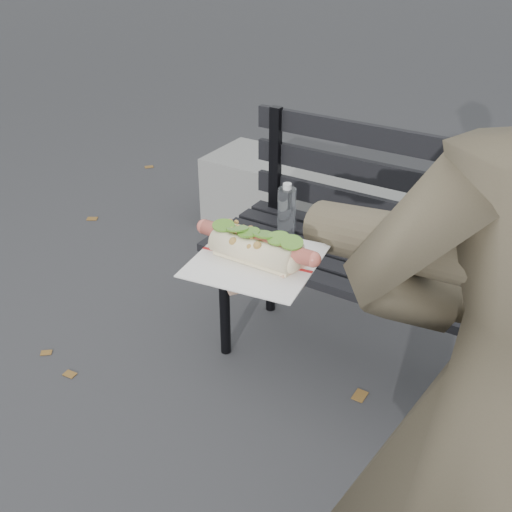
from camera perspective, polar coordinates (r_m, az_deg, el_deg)
The scene contains 3 objects.
park_bench at distance 2.04m, azimuth 16.15°, elevation 0.19°, with size 1.50×0.44×0.88m.
concrete_block at distance 3.03m, azimuth 6.04°, elevation 4.62°, with size 1.20×0.40×0.40m, color slate.
held_hotdog at distance 0.91m, azimuth 13.11°, elevation 0.27°, with size 0.64×0.31×0.20m.
Camera 1 is at (0.31, -0.79, 1.50)m, focal length 42.00 mm.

